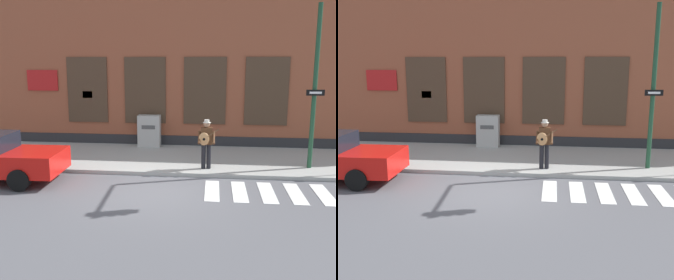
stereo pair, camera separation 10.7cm
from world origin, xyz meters
TOP-DOWN VIEW (x-y plane):
  - ground_plane at (0.00, 0.00)m, footprint 160.00×160.00m
  - sidewalk at (0.00, 3.80)m, footprint 28.00×4.40m
  - building_backdrop at (-0.00, 8.00)m, footprint 28.00×4.06m
  - crosswalk at (4.07, 0.30)m, footprint 5.20×1.90m
  - busker at (1.44, 2.24)m, footprint 0.70×0.51m
  - traffic_light at (5.07, 1.84)m, footprint 0.60×2.73m
  - utility_box at (-1.05, 5.55)m, footprint 0.95×0.53m

SIDE VIEW (x-z plane):
  - ground_plane at x=0.00m, z-range 0.00..0.00m
  - crosswalk at x=4.07m, z-range 0.00..0.01m
  - sidewalk at x=0.00m, z-range 0.00..0.13m
  - utility_box at x=-1.05m, z-range 0.13..1.49m
  - busker at x=1.44m, z-range 0.25..1.94m
  - building_backdrop at x=0.00m, z-range -0.01..7.90m
  - traffic_light at x=5.07m, z-range 1.16..6.82m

